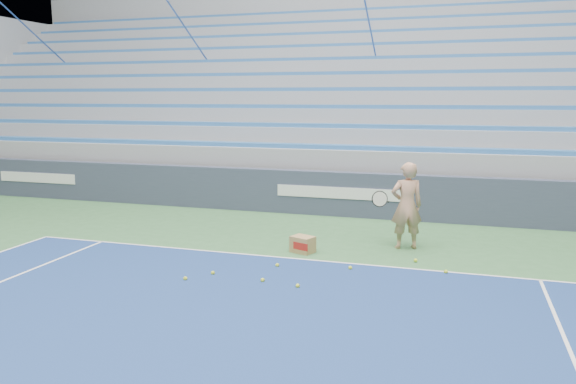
# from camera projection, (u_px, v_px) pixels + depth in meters

# --- Properties ---
(sponsor_barrier) EXTENTS (30.00, 0.32, 1.10)m
(sponsor_barrier) POSITION_uv_depth(u_px,v_px,m) (341.00, 194.00, 13.90)
(sponsor_barrier) COLOR #353C50
(sponsor_barrier) RESTS_ON ground
(bleachers) EXTENTS (31.00, 9.15, 7.30)m
(bleachers) POSITION_uv_depth(u_px,v_px,m) (377.00, 114.00, 18.98)
(bleachers) COLOR #93959B
(bleachers) RESTS_ON ground
(tennis_player) EXTENTS (0.97, 0.92, 1.70)m
(tennis_player) POSITION_uv_depth(u_px,v_px,m) (406.00, 206.00, 10.83)
(tennis_player) COLOR tan
(tennis_player) RESTS_ON ground
(ball_box) EXTENTS (0.50, 0.45, 0.31)m
(ball_box) POSITION_uv_depth(u_px,v_px,m) (303.00, 244.00, 10.66)
(ball_box) COLOR #9D7B4C
(ball_box) RESTS_ON ground
(tennis_ball_0) EXTENTS (0.07, 0.07, 0.07)m
(tennis_ball_0) POSITION_uv_depth(u_px,v_px,m) (277.00, 265.00, 9.75)
(tennis_ball_0) COLOR yellow
(tennis_ball_0) RESTS_ON ground
(tennis_ball_1) EXTENTS (0.07, 0.07, 0.07)m
(tennis_ball_1) POSITION_uv_depth(u_px,v_px,m) (185.00, 279.00, 9.03)
(tennis_ball_1) COLOR yellow
(tennis_ball_1) RESTS_ON ground
(tennis_ball_2) EXTENTS (0.07, 0.07, 0.07)m
(tennis_ball_2) POSITION_uv_depth(u_px,v_px,m) (350.00, 268.00, 9.60)
(tennis_ball_2) COLOR yellow
(tennis_ball_2) RESTS_ON ground
(tennis_ball_3) EXTENTS (0.07, 0.07, 0.07)m
(tennis_ball_3) POSITION_uv_depth(u_px,v_px,m) (446.00, 272.00, 9.38)
(tennis_ball_3) COLOR yellow
(tennis_ball_3) RESTS_ON ground
(tennis_ball_4) EXTENTS (0.07, 0.07, 0.07)m
(tennis_ball_4) POSITION_uv_depth(u_px,v_px,m) (213.00, 273.00, 9.32)
(tennis_ball_4) COLOR yellow
(tennis_ball_4) RESTS_ON ground
(tennis_ball_5) EXTENTS (0.07, 0.07, 0.07)m
(tennis_ball_5) POSITION_uv_depth(u_px,v_px,m) (263.00, 280.00, 8.95)
(tennis_ball_5) COLOR yellow
(tennis_ball_5) RESTS_ON ground
(tennis_ball_6) EXTENTS (0.07, 0.07, 0.07)m
(tennis_ball_6) POSITION_uv_depth(u_px,v_px,m) (298.00, 286.00, 8.68)
(tennis_ball_6) COLOR yellow
(tennis_ball_6) RESTS_ON ground
(tennis_ball_7) EXTENTS (0.07, 0.07, 0.07)m
(tennis_ball_7) POSITION_uv_depth(u_px,v_px,m) (416.00, 260.00, 10.04)
(tennis_ball_7) COLOR yellow
(tennis_ball_7) RESTS_ON ground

